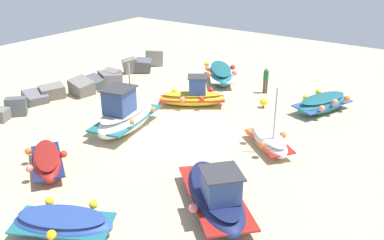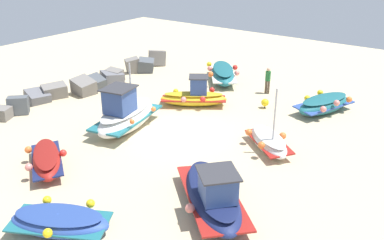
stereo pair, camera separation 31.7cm
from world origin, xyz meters
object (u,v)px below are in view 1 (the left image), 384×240
at_px(fishing_boat_4, 220,73).
at_px(fishing_boat_1, 216,194).
at_px(mooring_buoy_0, 264,102).
at_px(fishing_boat_3, 47,161).
at_px(person_walking, 266,78).
at_px(fishing_boat_0, 323,103).
at_px(fishing_boat_2, 193,96).
at_px(fishing_boat_6, 125,115).
at_px(fishing_boat_5, 269,141).
at_px(fishing_boat_7, 63,223).

bearing_deg(fishing_boat_4, fishing_boat_1, 174.56).
height_order(fishing_boat_4, mooring_buoy_0, fishing_boat_4).
relative_size(fishing_boat_3, person_walking, 2.08).
bearing_deg(fishing_boat_4, fishing_boat_0, -137.06).
xyz_separation_m(fishing_boat_4, mooring_buoy_0, (-2.71, -4.52, -0.20)).
relative_size(fishing_boat_2, mooring_buoy_0, 7.10).
relative_size(fishing_boat_4, fishing_boat_6, 0.95).
height_order(person_walking, mooring_buoy_0, person_walking).
bearing_deg(person_walking, fishing_boat_5, -159.56).
height_order(fishing_boat_0, fishing_boat_5, fishing_boat_5).
relative_size(fishing_boat_5, fishing_boat_6, 0.67).
bearing_deg(fishing_boat_4, fishing_boat_2, 156.47).
distance_m(fishing_boat_1, fishing_boat_2, 10.01).
bearing_deg(fishing_boat_3, fishing_boat_6, -55.02).
height_order(fishing_boat_6, person_walking, fishing_boat_6).
height_order(fishing_boat_0, person_walking, person_walking).
bearing_deg(mooring_buoy_0, fishing_boat_0, -65.22).
distance_m(fishing_boat_3, person_walking, 14.04).
relative_size(fishing_boat_5, mooring_buoy_0, 5.67).
bearing_deg(fishing_boat_4, fishing_boat_7, 157.86).
height_order(fishing_boat_4, person_walking, person_walking).
height_order(fishing_boat_2, mooring_buoy_0, fishing_boat_2).
bearing_deg(mooring_buoy_0, fishing_boat_3, 160.21).
height_order(fishing_boat_2, fishing_boat_7, fishing_boat_2).
bearing_deg(fishing_boat_2, fishing_boat_7, -109.78).
relative_size(fishing_boat_7, person_walking, 2.18).
distance_m(fishing_boat_2, fishing_boat_5, 6.38).
distance_m(fishing_boat_0, fishing_boat_3, 14.54).
bearing_deg(fishing_boat_2, mooring_buoy_0, -4.59).
bearing_deg(fishing_boat_2, fishing_boat_4, 68.27).
height_order(fishing_boat_2, fishing_boat_5, fishing_boat_5).
distance_m(fishing_boat_1, fishing_boat_4, 14.49).
xyz_separation_m(fishing_boat_5, fishing_boat_6, (-2.23, 6.68, 0.40)).
height_order(fishing_boat_2, fishing_boat_4, fishing_boat_2).
bearing_deg(fishing_boat_5, fishing_boat_2, 16.35).
bearing_deg(mooring_buoy_0, fishing_boat_2, 120.13).
distance_m(fishing_boat_6, mooring_buoy_0, 7.91).
bearing_deg(fishing_boat_7, person_walking, 64.68).
bearing_deg(fishing_boat_6, fishing_boat_0, 126.23).
distance_m(fishing_boat_0, mooring_buoy_0, 3.18).
xyz_separation_m(fishing_boat_0, fishing_boat_7, (-15.03, 3.20, -0.09)).
bearing_deg(person_walking, fishing_boat_1, -168.54).
xyz_separation_m(fishing_boat_3, fishing_boat_7, (-2.28, -3.79, -0.03)).
bearing_deg(person_walking, fishing_boat_4, 75.83).
relative_size(fishing_boat_1, fishing_boat_3, 1.33).
distance_m(fishing_boat_6, person_walking, 9.50).
relative_size(fishing_boat_0, person_walking, 2.40).
bearing_deg(fishing_boat_7, fishing_boat_0, 50.11).
relative_size(fishing_boat_6, person_walking, 2.82).
height_order(fishing_boat_4, fishing_boat_5, fishing_boat_5).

